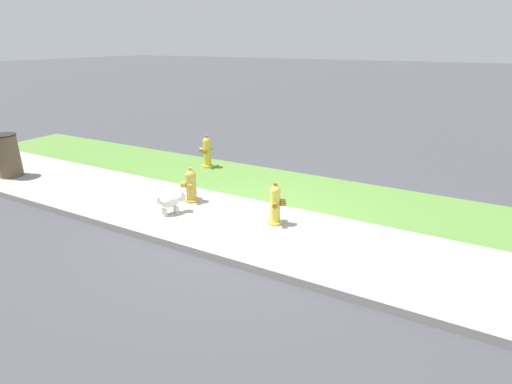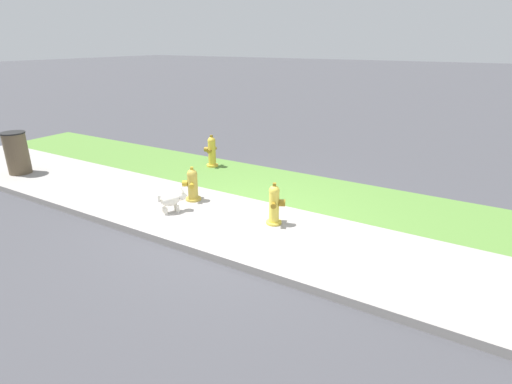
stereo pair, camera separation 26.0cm
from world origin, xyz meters
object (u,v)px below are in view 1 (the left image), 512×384
(fire_hydrant_at_driveway, at_px, (276,204))
(fire_hydrant_near_corner, at_px, (191,186))
(small_white_dog, at_px, (172,201))
(fire_hydrant_far_end, at_px, (207,152))
(trash_bin, at_px, (8,156))

(fire_hydrant_at_driveway, relative_size, fire_hydrant_near_corner, 1.09)
(small_white_dog, bearing_deg, fire_hydrant_far_end, 51.42)
(fire_hydrant_near_corner, height_order, trash_bin, trash_bin)
(fire_hydrant_at_driveway, distance_m, fire_hydrant_near_corner, 1.88)
(trash_bin, bearing_deg, fire_hydrant_near_corner, 9.53)
(fire_hydrant_at_driveway, xyz_separation_m, fire_hydrant_near_corner, (-1.87, 0.13, -0.03))
(fire_hydrant_near_corner, bearing_deg, fire_hydrant_at_driveway, -126.67)
(fire_hydrant_at_driveway, relative_size, fire_hydrant_far_end, 0.94)
(small_white_dog, bearing_deg, fire_hydrant_at_driveway, -45.78)
(fire_hydrant_at_driveway, bearing_deg, fire_hydrant_far_end, -150.95)
(fire_hydrant_at_driveway, xyz_separation_m, fire_hydrant_far_end, (-2.91, 2.13, 0.02))
(fire_hydrant_at_driveway, distance_m, fire_hydrant_far_end, 3.60)
(small_white_dog, bearing_deg, trash_bin, 120.44)
(small_white_dog, height_order, trash_bin, trash_bin)
(fire_hydrant_at_driveway, bearing_deg, fire_hydrant_near_corner, -118.73)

